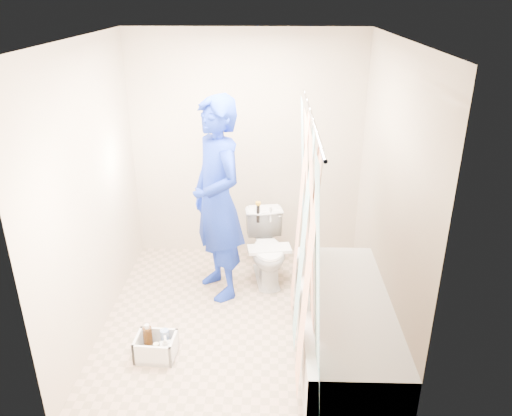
{
  "coord_description": "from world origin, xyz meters",
  "views": [
    {
      "loc": [
        0.25,
        -3.7,
        2.72
      ],
      "look_at": [
        0.13,
        0.37,
        0.93
      ],
      "focal_mm": 35.0,
      "sensor_mm": 36.0,
      "label": 1
    }
  ],
  "objects_px": {
    "plumber": "(217,200)",
    "cleaning_caddy": "(157,347)",
    "bathtub": "(344,325)",
    "toilet": "(268,249)"
  },
  "relations": [
    {
      "from": "cleaning_caddy",
      "to": "toilet",
      "type": "bearing_deg",
      "value": 57.83
    },
    {
      "from": "toilet",
      "to": "cleaning_caddy",
      "type": "height_order",
      "value": "toilet"
    },
    {
      "from": "plumber",
      "to": "cleaning_caddy",
      "type": "distance_m",
      "value": 1.38
    },
    {
      "from": "bathtub",
      "to": "plumber",
      "type": "height_order",
      "value": "plumber"
    },
    {
      "from": "toilet",
      "to": "cleaning_caddy",
      "type": "bearing_deg",
      "value": -134.56
    },
    {
      "from": "plumber",
      "to": "cleaning_caddy",
      "type": "xyz_separation_m",
      "value": [
        -0.41,
        -0.99,
        -0.87
      ]
    },
    {
      "from": "bathtub",
      "to": "plumber",
      "type": "xyz_separation_m",
      "value": [
        -1.08,
        0.9,
        0.69
      ]
    },
    {
      "from": "toilet",
      "to": "cleaning_caddy",
      "type": "relative_size",
      "value": 2.07
    },
    {
      "from": "plumber",
      "to": "toilet",
      "type": "bearing_deg",
      "value": 85.45
    },
    {
      "from": "bathtub",
      "to": "toilet",
      "type": "height_order",
      "value": "toilet"
    }
  ]
}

